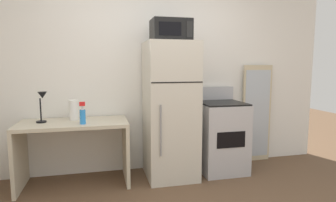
{
  "coord_description": "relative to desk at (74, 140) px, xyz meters",
  "views": [
    {
      "loc": [
        -0.66,
        -2.07,
        1.4
      ],
      "look_at": [
        0.1,
        1.1,
        0.99
      ],
      "focal_mm": 30.4,
      "sensor_mm": 36.0,
      "label": 1
    }
  ],
  "objects": [
    {
      "name": "paper_towel_roll",
      "position": [
        -0.0,
        0.11,
        0.34
      ],
      "size": [
        0.11,
        0.11,
        0.24
      ],
      "primitive_type": "cylinder",
      "color": "white",
      "rests_on": "desk"
    },
    {
      "name": "wall_back_white",
      "position": [
        0.97,
        0.38,
        0.77
      ],
      "size": [
        5.0,
        0.1,
        2.6
      ],
      "primitive_type": "cube",
      "color": "white",
      "rests_on": "ground"
    },
    {
      "name": "desk_lamp",
      "position": [
        -0.33,
        0.02,
        0.46
      ],
      "size": [
        0.14,
        0.12,
        0.35
      ],
      "color": "black",
      "rests_on": "desk"
    },
    {
      "name": "leaning_mirror",
      "position": [
        2.51,
        0.27,
        0.17
      ],
      "size": [
        0.44,
        0.03,
        1.4
      ],
      "color": "#C6B793",
      "rests_on": "ground"
    },
    {
      "name": "oven_range",
      "position": [
        1.85,
        0.01,
        -0.06
      ],
      "size": [
        0.58,
        0.61,
        1.1
      ],
      "color": "#B7B7BC",
      "rests_on": "ground"
    },
    {
      "name": "spray_bottle",
      "position": [
        0.11,
        -0.16,
        0.32
      ],
      "size": [
        0.06,
        0.06,
        0.25
      ],
      "color": "#2D8CEA",
      "rests_on": "desk"
    },
    {
      "name": "microwave",
      "position": [
        1.15,
        -0.04,
        1.28
      ],
      "size": [
        0.46,
        0.35,
        0.26
      ],
      "color": "black",
      "rests_on": "refrigerator"
    },
    {
      "name": "refrigerator",
      "position": [
        1.15,
        -0.02,
        0.31
      ],
      "size": [
        0.61,
        0.67,
        1.68
      ],
      "color": "beige",
      "rests_on": "ground"
    },
    {
      "name": "desk",
      "position": [
        0.0,
        0.0,
        0.0
      ],
      "size": [
        1.23,
        0.62,
        0.75
      ],
      "color": "beige",
      "rests_on": "ground"
    }
  ]
}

